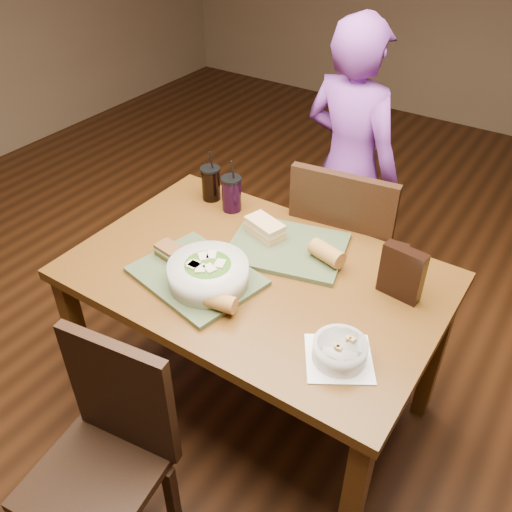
# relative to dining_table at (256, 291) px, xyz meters

# --- Properties ---
(ground) EXTENTS (6.00, 6.00, 0.00)m
(ground) POSITION_rel_dining_table_xyz_m (0.00, 0.00, -0.66)
(ground) COLOR #381C0B
(ground) RESTS_ON ground
(dining_table) EXTENTS (1.30, 0.85, 0.75)m
(dining_table) POSITION_rel_dining_table_xyz_m (0.00, 0.00, 0.00)
(dining_table) COLOR #593611
(dining_table) RESTS_ON ground
(chair_near) EXTENTS (0.42, 0.42, 0.86)m
(chair_near) POSITION_rel_dining_table_xyz_m (-0.09, -0.69, -0.18)
(chair_near) COLOR black
(chair_near) RESTS_ON ground
(chair_far) EXTENTS (0.48, 0.48, 0.98)m
(chair_far) POSITION_rel_dining_table_xyz_m (0.11, 0.53, -0.12)
(chair_far) COLOR black
(chair_far) RESTS_ON ground
(diner) EXTENTS (0.58, 0.44, 1.43)m
(diner) POSITION_rel_dining_table_xyz_m (-0.09, 0.95, 0.06)
(diner) COLOR #7B3797
(diner) RESTS_ON ground
(tray_near) EXTENTS (0.48, 0.40, 0.02)m
(tray_near) POSITION_rel_dining_table_xyz_m (-0.15, -0.14, 0.10)
(tray_near) COLOR #404D2F
(tray_near) RESTS_ON dining_table
(tray_far) EXTENTS (0.49, 0.41, 0.02)m
(tray_far) POSITION_rel_dining_table_xyz_m (0.02, 0.17, 0.10)
(tray_far) COLOR #404D2F
(tray_far) RESTS_ON dining_table
(salad_bowl) EXTENTS (0.27, 0.27, 0.09)m
(salad_bowl) POSITION_rel_dining_table_xyz_m (-0.09, -0.16, 0.15)
(salad_bowl) COLOR silver
(salad_bowl) RESTS_ON tray_near
(soup_bowl) EXTENTS (0.27, 0.27, 0.08)m
(soup_bowl) POSITION_rel_dining_table_xyz_m (0.43, -0.20, 0.13)
(soup_bowl) COLOR white
(soup_bowl) RESTS_ON dining_table
(sandwich_near) EXTENTS (0.10, 0.08, 0.04)m
(sandwich_near) POSITION_rel_dining_table_xyz_m (-0.30, -0.12, 0.13)
(sandwich_near) COLOR #593819
(sandwich_near) RESTS_ON tray_near
(sandwich_far) EXTENTS (0.17, 0.12, 0.06)m
(sandwich_far) POSITION_rel_dining_table_xyz_m (-0.09, 0.19, 0.14)
(sandwich_far) COLOR tan
(sandwich_far) RESTS_ON tray_far
(baguette_near) EXTENTS (0.12, 0.08, 0.06)m
(baguette_near) POSITION_rel_dining_table_xyz_m (0.02, -0.24, 0.14)
(baguette_near) COLOR #AD7533
(baguette_near) RESTS_ON tray_near
(baguette_far) EXTENTS (0.14, 0.09, 0.06)m
(baguette_far) POSITION_rel_dining_table_xyz_m (0.19, 0.17, 0.14)
(baguette_far) COLOR #AD7533
(baguette_far) RESTS_ON tray_far
(cup_cola) EXTENTS (0.08, 0.08, 0.22)m
(cup_cola) POSITION_rel_dining_table_xyz_m (-0.44, 0.31, 0.16)
(cup_cola) COLOR black
(cup_cola) RESTS_ON dining_table
(cup_berry) EXTENTS (0.08, 0.08, 0.23)m
(cup_berry) POSITION_rel_dining_table_xyz_m (-0.31, 0.29, 0.17)
(cup_berry) COLOR black
(cup_berry) RESTS_ON dining_table
(chip_bag) EXTENTS (0.15, 0.06, 0.19)m
(chip_bag) POSITION_rel_dining_table_xyz_m (0.46, 0.16, 0.18)
(chip_bag) COLOR black
(chip_bag) RESTS_ON dining_table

